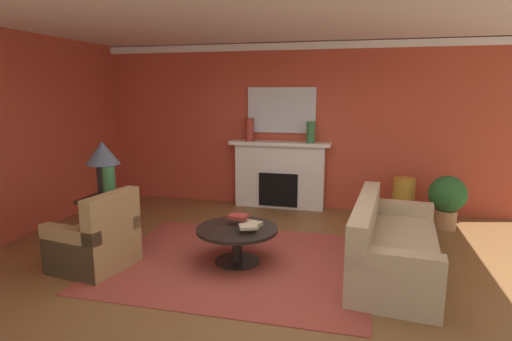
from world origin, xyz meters
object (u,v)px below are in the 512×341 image
Objects in this scene: armchair_near_window at (96,243)px; potted_plant at (447,198)px; table_lamp at (103,159)px; vase_on_side_table at (109,184)px; coffee_table at (237,237)px; side_table at (107,219)px; mantel_mirror at (282,110)px; sofa at (391,248)px; vase_mantel_right at (311,132)px; vase_mantel_left at (249,130)px; vase_tall_corner at (403,200)px; fireplace at (280,177)px.

armchair_near_window is 5.04m from potted_plant.
table_lamp is 0.36m from vase_on_side_table.
coffee_table is 2.24× the size of vase_on_side_table.
vase_on_side_table is at bearing -38.66° from side_table.
mantel_mirror reaches higher than sofa.
vase_on_side_table is at bearing -121.97° from mantel_mirror.
side_table is 3.61m from vase_mantel_right.
armchair_near_window is 0.80m from vase_on_side_table.
vase_mantel_left is (-0.55, -0.17, -0.35)m from mantel_mirror.
sofa is at bearing 3.46° from vase_on_side_table.
armchair_near_window is 3.46m from vase_mantel_left.
mantel_mirror is at bearing 168.76° from vase_tall_corner.
coffee_table is (1.59, 0.55, 0.03)m from armchair_near_window.
vase_tall_corner is at bearing 29.17° from side_table.
side_table is at bearing -157.10° from potted_plant.
sofa is 2.62× the size of potted_plant.
mantel_mirror is 3.08m from potted_plant.
side_table is at bearing 0.00° from table_lamp.
coffee_table is 3.40m from potted_plant.
potted_plant is at bearing 22.90° from side_table.
mantel_mirror is at bearing 124.90° from sofa.
side_table is 2.99m from vase_mantel_left.
armchair_near_window is 3.94m from vase_mantel_right.
vase_mantel_right is at bearing 45.58° from table_lamp.
vase_mantel_right is (-1.23, 2.38, 1.09)m from sofa.
fireplace reaches higher than side_table.
potted_plant is (2.71, -0.71, -1.26)m from mantel_mirror.
fireplace is 2.57× the size of side_table.
potted_plant is (3.26, -0.54, -0.92)m from vase_mantel_left.
vase_mantel_left is at bearing 101.50° from coffee_table.
sofa is 3.52m from vase_mantel_left.
potted_plant is at bearing 30.53° from armchair_near_window.
coffee_table is at bearing -90.71° from fireplace.
armchair_near_window is 1.14× the size of potted_plant.
armchair_near_window is at bearing -68.07° from side_table.
sofa is 2.29× the size of armchair_near_window.
vase_mantel_left is at bearing 174.64° from vase_tall_corner.
potted_plant reaches higher than vase_tall_corner.
vase_mantel_right reaches higher than side_table.
vase_mantel_right is 1.89m from vase_tall_corner.
mantel_mirror is 3.37m from vase_on_side_table.
table_lamp reaches higher than potted_plant.
armchair_near_window reaches higher than side_table.
mantel_mirror is 3.52m from side_table.
vase_tall_corner reaches higher than side_table.
armchair_near_window is 1.27× the size of table_lamp.
fireplace is 0.83× the size of sofa.
vase_mantel_left is (-2.33, 2.38, 1.11)m from sofa.
vase_on_side_table is (-1.69, -0.05, 0.59)m from coffee_table.
fireplace is 1.19m from mantel_mirror.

